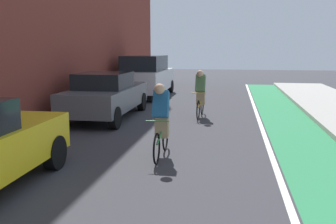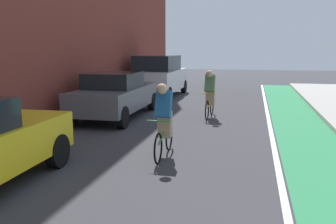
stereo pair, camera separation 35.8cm
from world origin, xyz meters
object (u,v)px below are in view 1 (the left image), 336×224
(cyclist_far, at_px, (200,94))
(parked_sedan_gray, at_px, (106,95))
(parked_suv_white, at_px, (146,76))
(cyclist_trailing, at_px, (161,118))

(cyclist_far, bearing_deg, parked_sedan_gray, -167.56)
(parked_suv_white, distance_m, cyclist_trailing, 10.21)
(cyclist_trailing, relative_size, cyclist_far, 0.99)
(parked_suv_white, height_order, cyclist_trailing, parked_suv_white)
(parked_suv_white, bearing_deg, cyclist_far, -58.56)
(parked_sedan_gray, distance_m, parked_suv_white, 5.74)
(cyclist_trailing, distance_m, cyclist_far, 4.81)
(parked_sedan_gray, relative_size, cyclist_far, 2.65)
(parked_suv_white, height_order, cyclist_far, parked_suv_white)
(cyclist_trailing, xyz_separation_m, cyclist_far, (0.41, 4.79, -0.04))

